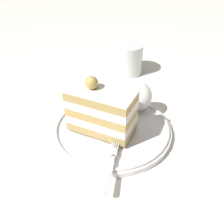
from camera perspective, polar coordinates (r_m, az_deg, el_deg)
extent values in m
plane|color=silver|center=(0.49, 1.49, -2.65)|extent=(2.40, 2.40, 0.00)
cylinder|color=white|center=(0.47, 0.00, -3.97)|extent=(0.21, 0.21, 0.01)
torus|color=white|center=(0.46, 0.00, -3.29)|extent=(0.21, 0.21, 0.01)
cube|color=tan|center=(0.45, -2.26, -2.88)|extent=(0.11, 0.12, 0.02)
cube|color=white|center=(0.44, -2.31, -1.36)|extent=(0.11, 0.12, 0.02)
cube|color=tan|center=(0.43, -2.35, 0.23)|extent=(0.11, 0.12, 0.02)
cube|color=white|center=(0.42, -2.40, 1.88)|extent=(0.11, 0.12, 0.02)
cube|color=tan|center=(0.41, -2.46, 3.61)|extent=(0.11, 0.12, 0.02)
cube|color=white|center=(0.41, -2.49, 4.68)|extent=(0.11, 0.12, 0.00)
sphere|color=tan|center=(0.41, -4.68, 6.63)|extent=(0.02, 0.02, 0.02)
ellipsoid|color=white|center=(0.49, 6.05, 3.46)|extent=(0.05, 0.05, 0.06)
cube|color=silver|center=(0.38, -0.42, -13.51)|extent=(0.05, 0.06, 0.00)
cube|color=silver|center=(0.41, 0.41, -9.13)|extent=(0.02, 0.02, 0.00)
cube|color=silver|center=(0.42, 1.48, -7.12)|extent=(0.02, 0.02, 0.00)
cube|color=silver|center=(0.42, 1.02, -7.08)|extent=(0.02, 0.02, 0.00)
cube|color=silver|center=(0.42, 0.57, -7.04)|extent=(0.02, 0.02, 0.00)
cube|color=silver|center=(0.42, 0.12, -6.99)|extent=(0.02, 0.02, 0.00)
cylinder|color=white|center=(0.65, 3.55, 11.74)|extent=(0.07, 0.07, 0.07)
cylinder|color=silver|center=(0.66, 3.49, 10.18)|extent=(0.06, 0.06, 0.03)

